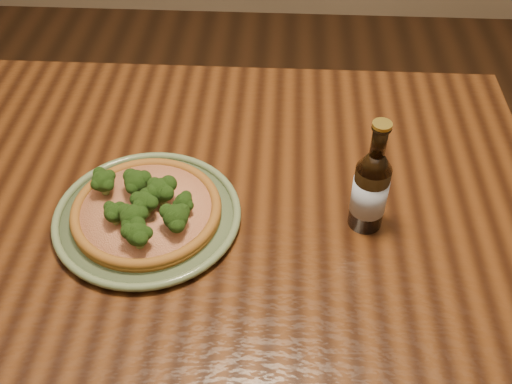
# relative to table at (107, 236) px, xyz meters

# --- Properties ---
(table) EXTENTS (1.60, 0.90, 0.75)m
(table) POSITION_rel_table_xyz_m (0.00, 0.00, 0.00)
(table) COLOR #48250F
(table) RESTS_ON ground
(plate) EXTENTS (0.32, 0.32, 0.02)m
(plate) POSITION_rel_table_xyz_m (0.10, -0.04, 0.10)
(plate) COLOR #637752
(plate) RESTS_ON table
(pizza) EXTENTS (0.26, 0.26, 0.07)m
(pizza) POSITION_rel_table_xyz_m (0.10, -0.04, 0.12)
(pizza) COLOR #925C21
(pizza) RESTS_ON plate
(beer_bottle) EXTENTS (0.06, 0.06, 0.21)m
(beer_bottle) POSITION_rel_table_xyz_m (0.47, -0.02, 0.17)
(beer_bottle) COLOR black
(beer_bottle) RESTS_ON table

